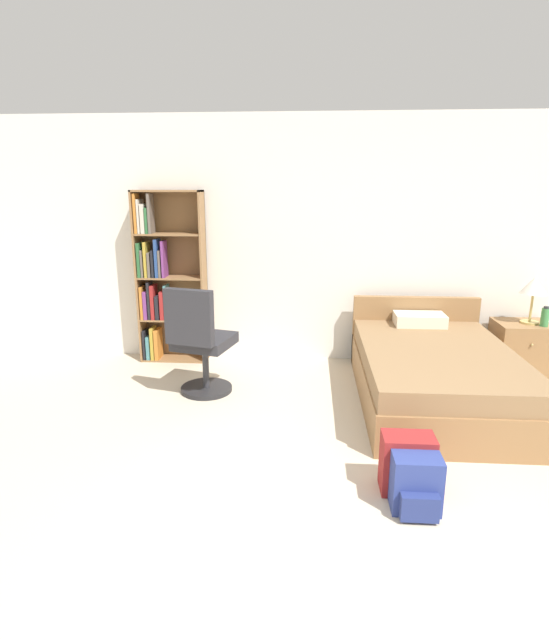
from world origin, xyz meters
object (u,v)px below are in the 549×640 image
Objects in this scene: bookshelf at (163,279)px; bed at (434,372)px; nightstand at (521,347)px; office_chair at (200,343)px; table_lamp at (534,288)px; backpack_blue at (416,485)px; backpack_red at (407,466)px; water_bottle at (545,317)px.

bed is (2.70, -0.92, -0.65)m from bookshelf.
bed reaches higher than nightstand.
bookshelf is 1.20m from office_chair.
office_chair is at bearing -165.72° from table_lamp.
backpack_blue is at bearing -49.05° from bookshelf.
backpack_red is (-0.50, -1.46, -0.08)m from bed.
nightstand reaches higher than backpack_red.
bookshelf is 1.78× the size of office_chair.
office_chair is at bearing 135.46° from backpack_blue.
table_lamp is at bearing 56.63° from backpack_blue.
bed is at bearing 71.21° from backpack_red.
backpack_blue is (-0.48, -1.64, -0.10)m from bed.
backpack_red is at bearing -47.18° from bookshelf.
bed is 10.14× the size of water_bottle.
office_chair is 3.29m from nightstand.
nightstand is 1.12× the size of table_lamp.
backpack_blue is (-1.69, -2.31, -0.46)m from water_bottle.
backpack_blue is at bearing -44.54° from office_chair.
bookshelf is at bearing 130.95° from backpack_blue.
water_bottle is 2.90m from backpack_blue.
office_chair reaches higher than bed.
bed is 1.50m from table_lamp.
bed is 5.39× the size of backpack_red.
bookshelf is 5.32× the size of backpack_blue.
bookshelf is 4.85× the size of backpack_red.
nightstand is at bearing 36.42° from bed.
backpack_blue is at bearing -122.46° from nightstand.
office_chair is 5.11× the size of water_bottle.
backpack_red is at bearing -125.76° from table_lamp.
bookshelf reaches higher than bed.
table_lamp reaches higher than bed.
backpack_red is 1.10× the size of backpack_blue.
water_bottle is (3.32, 0.71, 0.12)m from office_chair.
water_bottle is at bearing 53.83° from backpack_blue.
table_lamp is 1.25× the size of backpack_red.
water_bottle is (3.91, -0.25, -0.29)m from bookshelf.
office_chair is at bearing -167.88° from water_bottle.
bookshelf reaches higher than backpack_red.
backpack_red is (-1.71, -2.13, -0.44)m from water_bottle.
water_bottle is (0.10, -0.11, -0.27)m from table_lamp.
nightstand is at bearing -1.96° from bookshelf.
nightstand is (1.07, 0.79, 0.00)m from bed.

